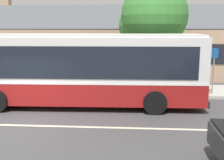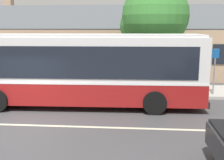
{
  "view_description": "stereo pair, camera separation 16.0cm",
  "coord_description": "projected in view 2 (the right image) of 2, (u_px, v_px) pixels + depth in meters",
  "views": [
    {
      "loc": [
        4.17,
        -9.71,
        3.58
      ],
      "look_at": [
        3.3,
        2.6,
        1.28
      ],
      "focal_mm": 45.0,
      "sensor_mm": 36.0,
      "label": 1
    },
    {
      "loc": [
        4.33,
        -9.69,
        3.58
      ],
      "look_at": [
        3.3,
        2.6,
        1.28
      ],
      "focal_mm": 45.0,
      "sensor_mm": 36.0,
      "label": 2
    }
  ],
  "objects": [
    {
      "name": "street_tree_primary",
      "position": [
        152.0,
        18.0,
        16.3
      ],
      "size": [
        3.99,
        3.85,
        6.22
      ],
      "color": "#4C3828",
      "rests_on": "ground"
    },
    {
      "name": "lane_divider_stripe",
      "position": [
        19.0,
        125.0,
        10.51
      ],
      "size": [
        60.0,
        0.16,
        0.01
      ],
      "primitive_type": "cube",
      "color": "beige",
      "rests_on": "ground"
    },
    {
      "name": "bus_stop_sign",
      "position": [
        215.0,
        66.0,
        14.41
      ],
      "size": [
        0.36,
        0.07,
        2.4
      ],
      "color": "gray",
      "rests_on": "sidewalk_far"
    },
    {
      "name": "transit_bus",
      "position": [
        75.0,
        68.0,
        12.9
      ],
      "size": [
        11.73,
        2.99,
        3.31
      ],
      "color": "maroon",
      "rests_on": "ground"
    },
    {
      "name": "sidewalk_far",
      "position": [
        61.0,
        89.0,
        16.37
      ],
      "size": [
        60.0,
        3.0,
        0.15
      ],
      "primitive_type": "cube",
      "color": "#ADAAA3",
      "rests_on": "ground"
    },
    {
      "name": "ground_plane",
      "position": [
        19.0,
        125.0,
        10.51
      ],
      "size": [
        300.0,
        300.0,
        0.0
      ],
      "primitive_type": "plane",
      "color": "#424244"
    },
    {
      "name": "community_building",
      "position": [
        90.0,
        48.0,
        23.96
      ],
      "size": [
        27.53,
        10.28,
        6.49
      ],
      "color": "tan",
      "rests_on": "ground"
    }
  ]
}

